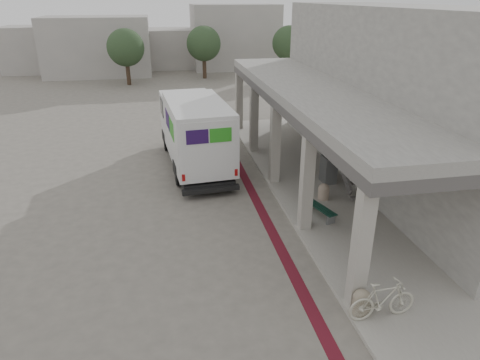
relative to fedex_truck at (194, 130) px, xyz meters
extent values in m
plane|color=#645E56|center=(0.97, -7.16, -1.71)|extent=(120.00, 120.00, 0.00)
cube|color=#58111D|center=(1.97, -5.16, -1.71)|extent=(0.35, 40.00, 0.01)
cube|color=gray|center=(4.97, -7.16, -1.65)|extent=(4.40, 28.00, 0.12)
cube|color=gray|center=(8.32, -2.66, 1.79)|extent=(4.30, 17.00, 7.00)
cube|color=#504D4B|center=(4.57, -2.66, 1.79)|extent=(3.40, 16.90, 0.35)
cube|color=gray|center=(4.57, -2.66, 2.14)|extent=(3.40, 16.90, 0.35)
cube|color=gray|center=(-7.03, 26.84, 1.04)|extent=(10.00, 6.00, 5.50)
cube|color=gray|center=(-0.03, 30.84, 0.29)|extent=(8.00, 6.00, 4.00)
cube|color=gray|center=(6.97, 28.84, 1.54)|extent=(9.00, 6.00, 6.50)
cube|color=gray|center=(-13.03, 29.84, 0.54)|extent=(7.00, 5.00, 4.50)
cylinder|color=#38281C|center=(-4.03, 20.84, -0.51)|extent=(0.36, 0.36, 2.40)
sphere|color=#263C23|center=(-4.03, 20.84, 1.49)|extent=(3.20, 3.20, 3.20)
cylinder|color=#38281C|center=(2.97, 22.84, -0.51)|extent=(0.36, 0.36, 2.40)
sphere|color=#263C23|center=(2.97, 22.84, 1.49)|extent=(3.20, 3.20, 3.20)
cylinder|color=#38281C|center=(10.97, 21.84, -0.51)|extent=(0.36, 0.36, 2.40)
sphere|color=#263C23|center=(10.97, 21.84, 1.49)|extent=(3.20, 3.20, 3.20)
cube|color=black|center=(0.00, -0.03, -1.32)|extent=(2.61, 7.07, 0.30)
cube|color=silver|center=(0.07, -0.92, 0.22)|extent=(2.77, 5.32, 2.57)
cube|color=silver|center=(-0.19, 2.48, 0.07)|extent=(2.52, 2.06, 2.28)
cube|color=silver|center=(-0.27, 3.52, -0.77)|extent=(2.22, 0.76, 0.79)
cube|color=black|center=(-0.25, 3.27, 0.61)|extent=(2.21, 0.65, 1.04)
cube|color=black|center=(0.28, -3.59, -1.37)|extent=(2.29, 0.42, 0.18)
cube|color=#270F48|center=(-1.17, -0.33, 0.66)|extent=(0.13, 1.38, 0.74)
cube|color=#29901F|center=(-1.05, -1.81, 0.66)|extent=(0.13, 1.38, 0.74)
cube|color=#270F48|center=(-0.17, -3.55, 0.81)|extent=(0.84, 0.10, 0.54)
cube|color=#29901F|center=(0.72, -3.48, 0.81)|extent=(0.84, 0.10, 0.54)
cylinder|color=black|center=(-1.23, 2.45, -1.27)|extent=(0.35, 0.91, 0.89)
cylinder|color=black|center=(0.84, 2.61, -1.27)|extent=(0.35, 0.91, 0.89)
cylinder|color=black|center=(-0.88, -2.09, -1.27)|extent=(0.35, 0.91, 0.89)
cylinder|color=black|center=(1.19, -1.93, -1.27)|extent=(0.35, 0.91, 0.89)
cube|color=slate|center=(4.03, -6.65, -1.42)|extent=(0.35, 0.17, 0.34)
cube|color=slate|center=(3.63, -5.36, -1.42)|extent=(0.35, 0.17, 0.34)
cube|color=#103226|center=(3.71, -6.04, -1.23)|extent=(0.58, 1.57, 0.04)
cube|color=#103226|center=(3.83, -6.00, -1.23)|extent=(0.58, 1.57, 0.04)
cube|color=#103226|center=(3.95, -5.97, -1.23)|extent=(0.58, 1.57, 0.04)
cylinder|color=gray|center=(3.07, -11.04, -1.37)|extent=(0.45, 0.45, 0.45)
sphere|color=gray|center=(3.07, -11.04, -1.15)|extent=(0.45, 0.45, 0.45)
cylinder|color=gray|center=(4.50, -4.73, -1.38)|extent=(0.42, 0.42, 0.42)
sphere|color=gray|center=(4.50, -4.73, -1.17)|extent=(0.42, 0.42, 0.42)
cube|color=slate|center=(5.27, -3.21, -1.03)|extent=(0.53, 0.70, 1.13)
imported|color=#B9B6A3|center=(3.47, -11.29, -1.07)|extent=(1.75, 0.56, 1.04)
camera|label=1|loc=(-1.42, -18.76, 5.65)|focal=32.00mm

